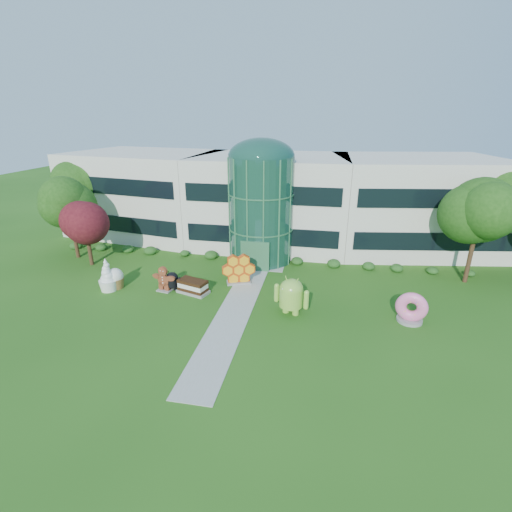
% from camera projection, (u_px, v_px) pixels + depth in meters
% --- Properties ---
extents(ground, '(140.00, 140.00, 0.00)m').
position_uv_depth(ground, '(230.00, 321.00, 25.56)').
color(ground, '#215114').
rests_on(ground, ground).
extents(building, '(46.00, 15.00, 9.30)m').
position_uv_depth(building, '(271.00, 199.00, 40.39)').
color(building, beige).
rests_on(building, ground).
extents(atrium, '(6.00, 6.00, 9.80)m').
position_uv_depth(atrium, '(261.00, 210.00, 34.80)').
color(atrium, '#194738').
rests_on(atrium, ground).
extents(walkway, '(2.40, 20.00, 0.04)m').
position_uv_depth(walkway, '(237.00, 307.00, 27.38)').
color(walkway, '#9E9E93').
rests_on(walkway, ground).
extents(tree_red, '(4.00, 4.00, 6.00)m').
position_uv_depth(tree_red, '(87.00, 234.00, 34.09)').
color(tree_red, '#3F0C14').
rests_on(tree_red, ground).
extents(trees_backdrop, '(52.00, 8.00, 8.40)m').
position_uv_depth(trees_backdrop, '(263.00, 215.00, 35.97)').
color(trees_backdrop, '#1B4511').
rests_on(trees_backdrop, ground).
extents(android_green, '(3.16, 2.57, 3.10)m').
position_uv_depth(android_green, '(291.00, 294.00, 26.02)').
color(android_green, '#88C33E').
rests_on(android_green, ground).
extents(android_black, '(1.65, 1.17, 1.79)m').
position_uv_depth(android_black, '(172.00, 280.00, 29.80)').
color(android_black, black).
rests_on(android_black, ground).
extents(donut, '(2.32, 1.50, 2.23)m').
position_uv_depth(donut, '(412.00, 307.00, 25.16)').
color(donut, pink).
rests_on(donut, ground).
extents(gingerbread, '(2.43, 1.31, 2.12)m').
position_uv_depth(gingerbread, '(164.00, 279.00, 29.58)').
color(gingerbread, maroon).
rests_on(gingerbread, ground).
extents(ice_cream_sandwich, '(2.76, 1.94, 1.11)m').
position_uv_depth(ice_cream_sandwich, '(193.00, 286.00, 29.41)').
color(ice_cream_sandwich, black).
rests_on(ice_cream_sandwich, ground).
extents(honeycomb, '(3.13, 2.00, 2.32)m').
position_uv_depth(honeycomb, '(239.00, 270.00, 30.89)').
color(honeycomb, '#FFAA19').
rests_on(honeycomb, ground).
extents(froyo, '(2.03, 2.03, 2.69)m').
position_uv_depth(froyo, '(107.00, 275.00, 29.59)').
color(froyo, white).
rests_on(froyo, ground).
extents(cupcake, '(1.72, 1.72, 1.71)m').
position_uv_depth(cupcake, '(115.00, 278.00, 30.16)').
color(cupcake, white).
rests_on(cupcake, ground).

